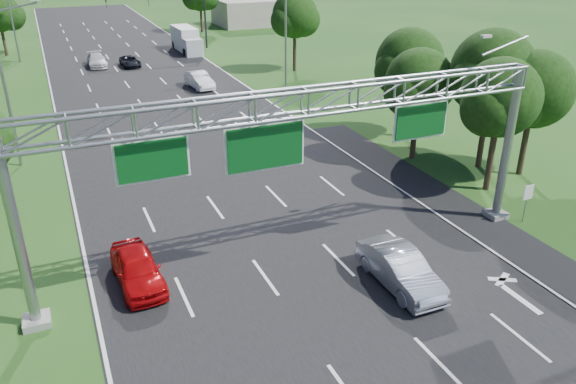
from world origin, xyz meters
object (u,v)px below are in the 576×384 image
traffic_signal (177,8)px  silver_sedan (400,269)px  red_coupe (137,269)px  box_truck (186,40)px  regulatory_sign (528,196)px  sign_gantry (307,116)px

traffic_signal → silver_sedan: bearing=-94.3°
red_coupe → traffic_signal: bearing=71.7°
traffic_signal → box_truck: bearing=-70.9°
silver_sedan → red_coupe: bearing=156.2°
regulatory_sign → silver_sedan: regulatory_sign is taller
regulatory_sign → sign_gantry: bearing=175.2°
regulatory_sign → red_coupe: size_ratio=0.47×
regulatory_sign → silver_sedan: size_ratio=0.44×
traffic_signal → box_truck: size_ratio=1.56×
red_coupe → silver_sedan: silver_sedan is taller
traffic_signal → red_coupe: traffic_signal is taller
sign_gantry → regulatory_sign: sign_gantry is taller
sign_gantry → traffic_signal: 53.51m
sign_gantry → silver_sedan: sign_gantry is taller
traffic_signal → red_coupe: 53.93m
sign_gantry → red_coupe: 9.58m
sign_gantry → regulatory_sign: 13.25m
sign_gantry → silver_sedan: 7.52m
traffic_signal → box_truck: traffic_signal is taller
sign_gantry → red_coupe: bearing=170.4°
red_coupe → sign_gantry: bearing=-12.3°
sign_gantry → traffic_signal: sign_gantry is taller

